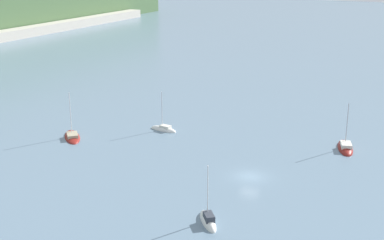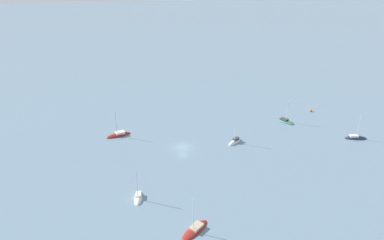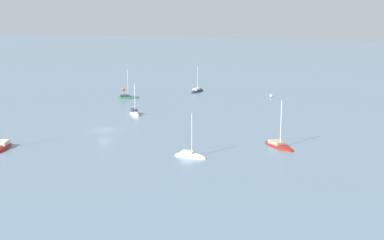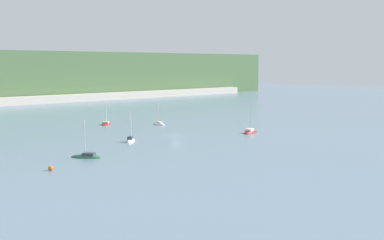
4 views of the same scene
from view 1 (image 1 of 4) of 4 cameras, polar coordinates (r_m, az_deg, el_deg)
name	(u,v)px [view 1 (image 1 of 4)]	position (r m, az deg, el deg)	size (l,w,h in m)	color
ground_plane	(250,176)	(75.18, 6.18, -6.01)	(600.00, 600.00, 0.00)	slate
sailboat_0	(72,137)	(92.33, -12.65, -1.78)	(7.07, 7.00, 8.32)	maroon
sailboat_1	(345,148)	(88.38, 16.03, -2.92)	(7.50, 4.41, 8.27)	maroon
sailboat_2	(164,130)	(93.95, -3.04, -1.04)	(2.21, 5.39, 7.60)	white
sailboat_3	(208,221)	(62.73, 1.72, -10.77)	(4.97, 4.49, 7.83)	white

